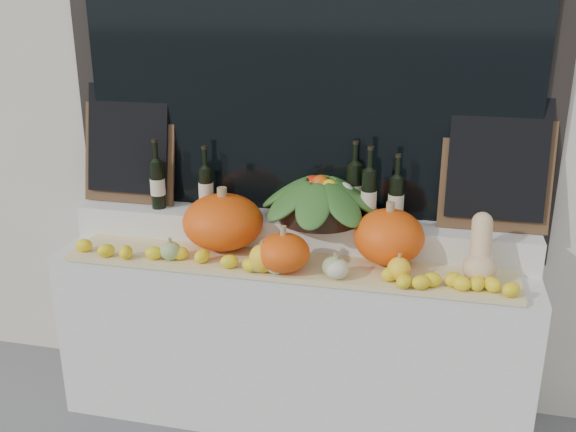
{
  "coord_description": "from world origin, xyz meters",
  "views": [
    {
      "loc": [
        0.64,
        -1.26,
        2.1
      ],
      "look_at": [
        0.0,
        1.45,
        1.12
      ],
      "focal_mm": 40.0,
      "sensor_mm": 36.0,
      "label": 1
    }
  ],
  "objects": [
    {
      "name": "lemon_heap",
      "position": [
        0.0,
        1.29,
        0.94
      ],
      "size": [
        2.2,
        0.16,
        0.06
      ],
      "primitive_type": null,
      "color": "yellow",
      "rests_on": "straw_bedding"
    },
    {
      "name": "butternut_squash",
      "position": [
        0.86,
        1.42,
        1.03
      ],
      "size": [
        0.15,
        0.21,
        0.29
      ],
      "color": "#DAB280",
      "rests_on": "straw_bedding"
    },
    {
      "name": "chalkboard_right",
      "position": [
        0.92,
        1.74,
        1.36
      ],
      "size": [
        0.5,
        0.15,
        0.61
      ],
      "rotation": [
        -0.21,
        0.0,
        0.0
      ],
      "color": "#4C331E",
      "rests_on": "rear_tier"
    },
    {
      "name": "straw_bedding",
      "position": [
        0.0,
        1.4,
        0.89
      ],
      "size": [
        2.1,
        0.32,
        0.02
      ],
      "primitive_type": "cube",
      "color": "tan",
      "rests_on": "display_sill"
    },
    {
      "name": "pumpkin_center",
      "position": [
        0.01,
        1.32,
        0.99
      ],
      "size": [
        0.27,
        0.27,
        0.17
      ],
      "primitive_type": "ellipsoid",
      "rotation": [
        0.0,
        0.0,
        0.14
      ],
      "color": "#F1530C",
      "rests_on": "straw_bedding"
    },
    {
      "name": "display_sill",
      "position": [
        0.0,
        1.52,
        0.44
      ],
      "size": [
        2.3,
        0.55,
        0.88
      ],
      "primitive_type": "cube",
      "color": "silver",
      "rests_on": "ground"
    },
    {
      "name": "chalkboard_left",
      "position": [
        -0.92,
        1.74,
        1.36
      ],
      "size": [
        0.5,
        0.15,
        0.61
      ],
      "rotation": [
        -0.21,
        0.0,
        0.0
      ],
      "color": "#4C331E",
      "rests_on": "rear_tier"
    },
    {
      "name": "produce_bowl",
      "position": [
        0.11,
        1.66,
        1.15
      ],
      "size": [
        0.63,
        0.63,
        0.24
      ],
      "color": "black",
      "rests_on": "rear_tier"
    },
    {
      "name": "wine_bottle_far_right",
      "position": [
        0.47,
        1.69,
        1.16
      ],
      "size": [
        0.08,
        0.08,
        0.34
      ],
      "color": "black",
      "rests_on": "rear_tier"
    },
    {
      "name": "wine_bottle_near_left",
      "position": [
        -0.49,
        1.69,
        1.15
      ],
      "size": [
        0.08,
        0.08,
        0.33
      ],
      "color": "black",
      "rests_on": "rear_tier"
    },
    {
      "name": "decorative_gourds",
      "position": [
        0.06,
        1.3,
        0.96
      ],
      "size": [
        1.16,
        0.16,
        0.15
      ],
      "color": "#346C20",
      "rests_on": "straw_bedding"
    },
    {
      "name": "wine_bottle_far_left",
      "position": [
        -0.73,
        1.65,
        1.17
      ],
      "size": [
        0.08,
        0.08,
        0.36
      ],
      "color": "black",
      "rests_on": "rear_tier"
    },
    {
      "name": "wine_bottle_tall",
      "position": [
        0.27,
        1.73,
        1.18
      ],
      "size": [
        0.08,
        0.08,
        0.38
      ],
      "color": "black",
      "rests_on": "rear_tier"
    },
    {
      "name": "rear_tier",
      "position": [
        0.0,
        1.68,
        0.96
      ],
      "size": [
        2.3,
        0.25,
        0.16
      ],
      "primitive_type": "cube",
      "color": "silver",
      "rests_on": "display_sill"
    },
    {
      "name": "pumpkin_left",
      "position": [
        -0.34,
        1.52,
        1.04
      ],
      "size": [
        0.43,
        0.43,
        0.27
      ],
      "primitive_type": "ellipsoid",
      "rotation": [
        0.0,
        0.0,
        0.1
      ],
      "color": "#F1530C",
      "rests_on": "straw_bedding"
    },
    {
      "name": "pumpkin_right",
      "position": [
        0.46,
        1.52,
        1.03
      ],
      "size": [
        0.4,
        0.4,
        0.26
      ],
      "primitive_type": "ellipsoid",
      "rotation": [
        0.0,
        0.0,
        0.27
      ],
      "color": "#F1530C",
      "rests_on": "straw_bedding"
    },
    {
      "name": "wine_bottle_near_right",
      "position": [
        0.35,
        1.65,
        1.18
      ],
      "size": [
        0.08,
        0.08,
        0.38
      ],
      "color": "black",
      "rests_on": "rear_tier"
    }
  ]
}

